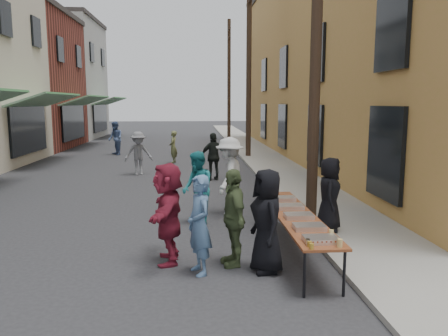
{
  "coord_description": "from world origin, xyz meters",
  "views": [
    {
      "loc": [
        1.52,
        -6.95,
        2.78
      ],
      "look_at": [
        2.21,
        2.87,
        1.3
      ],
      "focal_mm": 35.0,
      "sensor_mm": 36.0,
      "label": 1
    }
  ],
  "objects": [
    {
      "name": "ground",
      "position": [
        0.0,
        0.0,
        0.0
      ],
      "size": [
        120.0,
        120.0,
        0.0
      ],
      "primitive_type": "plane",
      "color": "#28282B",
      "rests_on": "ground"
    },
    {
      "name": "sidewalk",
      "position": [
        5.0,
        15.0,
        0.05
      ],
      "size": [
        2.2,
        60.0,
        0.1
      ],
      "primitive_type": "cube",
      "color": "gray",
      "rests_on": "ground"
    },
    {
      "name": "building_ochre",
      "position": [
        11.1,
        14.0,
        5.0
      ],
      "size": [
        10.0,
        28.0,
        10.0
      ],
      "primitive_type": "cube",
      "color": "#B38940",
      "rests_on": "ground"
    },
    {
      "name": "utility_pole_near",
      "position": [
        4.3,
        3.0,
        4.5
      ],
      "size": [
        0.26,
        0.26,
        9.0
      ],
      "primitive_type": "cylinder",
      "color": "#2D2116",
      "rests_on": "ground"
    },
    {
      "name": "utility_pole_mid",
      "position": [
        4.3,
        15.0,
        4.5
      ],
      "size": [
        0.26,
        0.26,
        9.0
      ],
      "primitive_type": "cylinder",
      "color": "#2D2116",
      "rests_on": "ground"
    },
    {
      "name": "utility_pole_far",
      "position": [
        4.3,
        27.0,
        4.5
      ],
      "size": [
        0.26,
        0.26,
        9.0
      ],
      "primitive_type": "cylinder",
      "color": "#2D2116",
      "rests_on": "ground"
    },
    {
      "name": "serving_table",
      "position": [
        3.37,
        0.76,
        0.71
      ],
      "size": [
        0.7,
        4.0,
        0.75
      ],
      "color": "brown",
      "rests_on": "ground"
    },
    {
      "name": "catering_tray_sausage",
      "position": [
        3.37,
        -0.89,
        0.79
      ],
      "size": [
        0.5,
        0.33,
        0.08
      ],
      "primitive_type": "cube",
      "color": "maroon",
      "rests_on": "serving_table"
    },
    {
      "name": "catering_tray_foil_b",
      "position": [
        3.37,
        -0.24,
        0.79
      ],
      "size": [
        0.5,
        0.33,
        0.08
      ],
      "primitive_type": "cube",
      "color": "#B2B2B7",
      "rests_on": "serving_table"
    },
    {
      "name": "catering_tray_buns",
      "position": [
        3.37,
        0.46,
        0.79
      ],
      "size": [
        0.5,
        0.33,
        0.08
      ],
      "primitive_type": "cube",
      "color": "tan",
      "rests_on": "serving_table"
    },
    {
      "name": "catering_tray_foil_d",
      "position": [
        3.37,
        1.16,
        0.79
      ],
      "size": [
        0.5,
        0.33,
        0.08
      ],
      "primitive_type": "cube",
      "color": "#B2B2B7",
      "rests_on": "serving_table"
    },
    {
      "name": "catering_tray_buns_end",
      "position": [
        3.37,
        1.86,
        0.79
      ],
      "size": [
        0.5,
        0.33,
        0.08
      ],
      "primitive_type": "cube",
      "color": "tan",
      "rests_on": "serving_table"
    },
    {
      "name": "condiment_jar_a",
      "position": [
        3.15,
        -1.19,
        0.79
      ],
      "size": [
        0.07,
        0.07,
        0.08
      ],
      "primitive_type": "cylinder",
      "color": "#A57F26",
      "rests_on": "serving_table"
    },
    {
      "name": "condiment_jar_b",
      "position": [
        3.15,
        -1.09,
        0.79
      ],
      "size": [
        0.07,
        0.07,
        0.08
      ],
      "primitive_type": "cylinder",
      "color": "#A57F26",
      "rests_on": "serving_table"
    },
    {
      "name": "condiment_jar_c",
      "position": [
        3.15,
        -0.99,
        0.79
      ],
      "size": [
        0.07,
        0.07,
        0.08
      ],
      "primitive_type": "cylinder",
      "color": "#A57F26",
      "rests_on": "serving_table"
    },
    {
      "name": "cup_stack",
      "position": [
        3.57,
        -1.14,
        0.81
      ],
      "size": [
        0.08,
        0.08,
        0.12
      ],
      "primitive_type": "cylinder",
      "color": "tan",
      "rests_on": "serving_table"
    },
    {
      "name": "guest_front_a",
      "position": [
        2.71,
        -0.07,
        0.86
      ],
      "size": [
        0.7,
        0.93,
        1.72
      ],
      "primitive_type": "imported",
      "rotation": [
        0.0,
        0.0,
        -1.38
      ],
      "color": "black",
      "rests_on": "ground"
    },
    {
      "name": "guest_front_b",
      "position": [
        1.6,
        -0.1,
        0.82
      ],
      "size": [
        0.58,
        0.7,
        1.64
      ],
      "primitive_type": "imported",
      "rotation": [
        0.0,
        0.0,
        -1.2
      ],
      "color": "#4D6D95",
      "rests_on": "ground"
    },
    {
      "name": "guest_front_c",
      "position": [
        1.6,
        2.84,
        0.84
      ],
      "size": [
        0.86,
        0.98,
        1.69
      ],
      "primitive_type": "imported",
      "rotation": [
        0.0,
        0.0,
        -1.26
      ],
      "color": "teal",
      "rests_on": "ground"
    },
    {
      "name": "guest_front_d",
      "position": [
        2.41,
        3.74,
        0.97
      ],
      "size": [
        1.1,
        1.42,
        1.94
      ],
      "primitive_type": "imported",
      "rotation": [
        0.0,
        0.0,
        -1.92
      ],
      "color": "silver",
      "rests_on": "ground"
    },
    {
      "name": "guest_front_e",
      "position": [
        2.18,
        0.25,
        0.84
      ],
      "size": [
        0.57,
        1.04,
        1.68
      ],
      "primitive_type": "imported",
      "rotation": [
        0.0,
        0.0,
        -1.4
      ],
      "color": "#4F6038",
      "rests_on": "ground"
    },
    {
      "name": "guest_queue_back",
      "position": [
        1.07,
        0.47,
        0.88
      ],
      "size": [
        0.52,
        1.64,
        1.76
      ],
      "primitive_type": "imported",
      "rotation": [
        0.0,
        0.0,
        -1.57
      ],
      "color": "maroon",
      "rests_on": "ground"
    },
    {
      "name": "server",
      "position": [
        4.35,
        1.82,
        0.88
      ],
      "size": [
        0.71,
        0.88,
        1.56
      ],
      "primitive_type": "imported",
      "rotation": [
        0.0,
        0.0,
        1.25
      ],
      "color": "black",
      "rests_on": "sidewalk"
    },
    {
      "name": "passerby_left",
      "position": [
        -0.61,
        9.99,
        0.84
      ],
      "size": [
        1.21,
        0.9,
        1.67
      ],
      "primitive_type": "imported",
      "rotation": [
        0.0,
        0.0,
        0.28
      ],
      "color": "slate",
      "rests_on": "ground"
    },
    {
      "name": "passerby_mid",
      "position": [
        2.25,
        8.62,
        0.86
      ],
      "size": [
        1.07,
        0.62,
        1.71
      ],
      "primitive_type": "imported",
      "rotation": [
        0.0,
        0.0,
        3.36
      ],
      "color": "black",
      "rests_on": "ground"
    },
    {
      "name": "passerby_right",
      "position": [
        0.59,
        13.32,
        0.74
      ],
      "size": [
        0.44,
        0.59,
        1.49
      ],
      "primitive_type": "imported",
      "rotation": [
        0.0,
        0.0,
        4.55
      ],
      "color": "#62683C",
      "rests_on": "ground"
    },
    {
      "name": "passerby_far",
      "position": [
        -2.63,
        16.64,
        0.9
      ],
      "size": [
        1.03,
        1.1,
        1.8
      ],
      "primitive_type": "imported",
      "rotation": [
        0.0,
        0.0,
        5.23
      ],
      "color": "#4D6494",
      "rests_on": "ground"
    }
  ]
}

